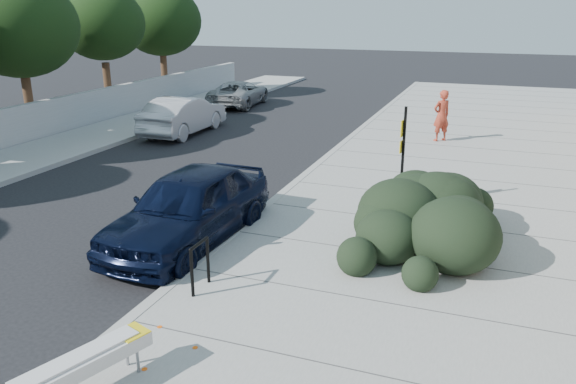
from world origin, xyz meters
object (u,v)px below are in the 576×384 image
(bench, at_px, (83,364))
(bike_rack, at_px, (200,261))
(pedestrian, at_px, (441,116))
(sedan_navy, at_px, (189,207))
(suv_silver, at_px, (239,93))
(wagon_silver, at_px, (184,115))
(sign_post, at_px, (403,150))

(bench, distance_m, bike_rack, 3.05)
(bench, distance_m, pedestrian, 16.69)
(sedan_navy, distance_m, suv_silver, 18.02)
(wagon_silver, relative_size, pedestrian, 2.42)
(bench, bearing_deg, wagon_silver, 135.82)
(sign_post, height_order, pedestrian, sign_post)
(bench, bearing_deg, bike_rack, 109.69)
(sedan_navy, height_order, suv_silver, sedan_navy)
(suv_silver, bearing_deg, bike_rack, 107.65)
(bike_rack, height_order, suv_silver, suv_silver)
(sign_post, distance_m, wagon_silver, 11.58)
(sign_post, xyz_separation_m, pedestrian, (0.16, 7.76, -0.48))
(pedestrian, bearing_deg, wagon_silver, -32.37)
(bench, xyz_separation_m, sedan_navy, (-1.40, 5.10, 0.22))
(bike_rack, height_order, sedan_navy, sedan_navy)
(suv_silver, xyz_separation_m, pedestrian, (10.79, -5.36, 0.45))
(suv_silver, bearing_deg, sedan_navy, 106.16)
(bench, xyz_separation_m, pedestrian, (2.70, 16.47, 0.50))
(sedan_navy, relative_size, pedestrian, 2.55)
(bench, xyz_separation_m, sign_post, (2.53, 8.71, 0.97))
(sedan_navy, relative_size, wagon_silver, 1.05)
(sedan_navy, bearing_deg, suv_silver, 114.12)
(sedan_navy, distance_m, pedestrian, 12.08)
(sedan_navy, xyz_separation_m, pedestrian, (4.09, 11.36, 0.27))
(bike_rack, xyz_separation_m, sign_post, (2.53, 5.66, 0.88))
(wagon_silver, relative_size, suv_silver, 0.99)
(sign_post, relative_size, suv_silver, 0.54)
(sign_post, distance_m, pedestrian, 7.78)
(sedan_navy, bearing_deg, pedestrian, 72.48)
(bike_rack, distance_m, wagon_silver, 13.84)
(bike_rack, bearing_deg, sedan_navy, 124.89)
(sign_post, height_order, sedan_navy, sign_post)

